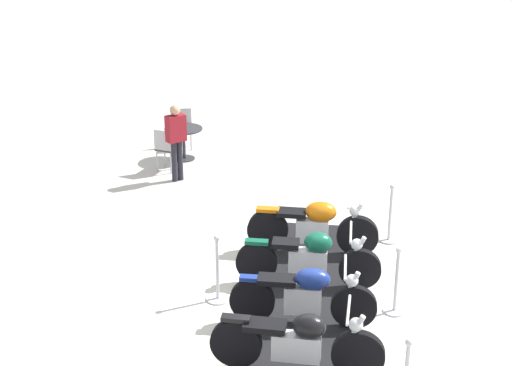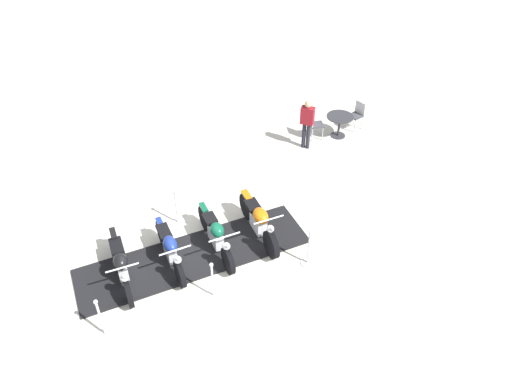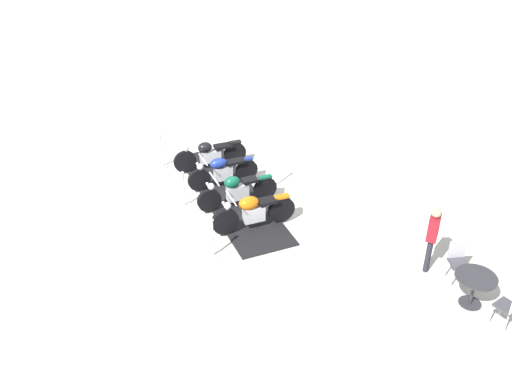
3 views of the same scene
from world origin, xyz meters
The scene contains 14 objects.
ground_plane centered at (0.00, 0.00, 0.00)m, with size 80.00×80.00×0.00m, color beige.
display_platform centered at (0.00, 0.00, 0.02)m, with size 5.59×1.48×0.05m, color black.
motorcycle_black centered at (1.65, 0.38, 0.50)m, with size 0.71×2.21×0.99m.
motorcycle_navy centered at (0.55, 0.15, 0.52)m, with size 0.76×2.05×0.95m.
motorcycle_forest centered at (-0.56, -0.08, 0.51)m, with size 0.79×2.22×0.96m.
motorcycle_copper centered at (-1.66, -0.33, 0.53)m, with size 0.76×2.19×1.02m.
stanchion_right_mid centered at (-0.28, 1.29, 0.34)m, with size 0.33×0.33×1.06m.
stanchion_right_front centered at (2.05, 1.78, 0.38)m, with size 0.30×0.30×1.09m.
stanchion_right_rear centered at (-2.60, 0.79, 0.33)m, with size 0.34×0.34×1.07m.
stanchion_left_mid centered at (0.28, -1.29, 0.32)m, with size 0.36×0.36×1.08m.
cafe_table centered at (-5.23, -4.36, 0.56)m, with size 0.86×0.86×0.74m.
cafe_chair_near_table centered at (-5.97, -4.71, 0.54)m, with size 0.53×0.53×0.93m.
cafe_chair_across_table centered at (-4.40, -4.42, 0.56)m, with size 0.43×0.43×0.96m.
bystander_person centered at (-3.98, -3.94, 0.99)m, with size 0.45×0.41×1.65m.
Camera 2 is at (0.30, 8.27, 8.64)m, focal length 34.16 mm.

